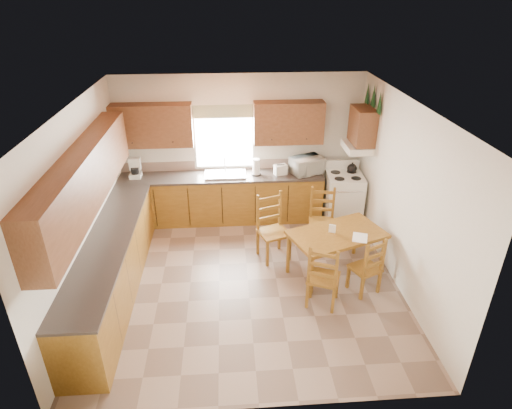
{
  "coord_description": "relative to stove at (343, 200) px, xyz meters",
  "views": [
    {
      "loc": [
        -0.26,
        -5.32,
        4.07
      ],
      "look_at": [
        0.15,
        0.3,
        1.15
      ],
      "focal_mm": 30.0,
      "sensor_mm": 36.0,
      "label": 1
    }
  ],
  "objects": [
    {
      "name": "table_card",
      "position": [
        -0.6,
        -1.57,
        0.33
      ],
      "size": [
        0.1,
        0.06,
        0.13
      ],
      "primitive_type": "cube",
      "rotation": [
        0.0,
        0.0,
        -0.43
      ],
      "color": "white",
      "rests_on": "dining_table"
    },
    {
      "name": "upper_cab_back_left",
      "position": [
        -3.43,
        0.43,
        1.38
      ],
      "size": [
        1.41,
        0.33,
        0.75
      ],
      "primitive_type": "cube",
      "color": "brown",
      "rests_on": "wall_back"
    },
    {
      "name": "microwave",
      "position": [
        -0.67,
        0.29,
        0.6
      ],
      "size": [
        0.63,
        0.55,
        0.31
      ],
      "primitive_type": "imported",
      "rotation": [
        0.0,
        0.0,
        0.4
      ],
      "color": "silver",
      "rests_on": "counter_back"
    },
    {
      "name": "stove",
      "position": [
        0.0,
        0.0,
        0.0
      ],
      "size": [
        0.69,
        0.71,
        0.96
      ],
      "primitive_type": "cube",
      "rotation": [
        0.0,
        0.0,
        -0.08
      ],
      "color": "silver",
      "rests_on": "floor"
    },
    {
      "name": "pine_decal_c",
      "position": [
        0.33,
        0.31,
        1.9
      ],
      "size": [
        0.22,
        0.22,
        0.36
      ],
      "primitive_type": "cone",
      "color": "#153B1A",
      "rests_on": "wall_right"
    },
    {
      "name": "window_valance",
      "position": [
        -2.18,
        0.53,
        1.57
      ],
      "size": [
        1.19,
        0.01,
        0.24
      ],
      "primitive_type": "cube",
      "color": "#4C6735",
      "rests_on": "wall_back"
    },
    {
      "name": "floor",
      "position": [
        -1.88,
        -1.66,
        -0.48
      ],
      "size": [
        4.5,
        4.5,
        0.0
      ],
      "primitive_type": "plane",
      "color": "#846C5A",
      "rests_on": "ground"
    },
    {
      "name": "paper_towel",
      "position": [
        -1.61,
        0.28,
        0.6
      ],
      "size": [
        0.14,
        0.14,
        0.31
      ],
      "primitive_type": "cylinder",
      "rotation": [
        0.0,
        0.0,
        -0.07
      ],
      "color": "white",
      "rests_on": "counter_back"
    },
    {
      "name": "counter_back",
      "position": [
        -2.25,
        0.29,
        0.42
      ],
      "size": [
        3.75,
        0.63,
        0.04
      ],
      "primitive_type": "cube",
      "color": "#39302B",
      "rests_on": "lower_cab_back"
    },
    {
      "name": "wall_left",
      "position": [
        -4.13,
        -1.66,
        0.87
      ],
      "size": [
        4.5,
        4.5,
        0.0
      ],
      "primitive_type": "plane",
      "color": "silver",
      "rests_on": "floor"
    },
    {
      "name": "lower_cab_back",
      "position": [
        -2.25,
        0.29,
        -0.04
      ],
      "size": [
        3.75,
        0.6,
        0.88
      ],
      "primitive_type": "cube",
      "color": "brown",
      "rests_on": "floor"
    },
    {
      "name": "counter_left",
      "position": [
        -3.83,
        -1.81,
        0.42
      ],
      "size": [
        0.63,
        3.6,
        0.04
      ],
      "primitive_type": "cube",
      "color": "#39302B",
      "rests_on": "lower_cab_left"
    },
    {
      "name": "coffeemaker",
      "position": [
        -3.81,
        0.32,
        0.62
      ],
      "size": [
        0.27,
        0.3,
        0.35
      ],
      "primitive_type": "cube",
      "rotation": [
        0.0,
        0.0,
        -0.31
      ],
      "color": "silver",
      "rests_on": "counter_back"
    },
    {
      "name": "chair_near_right",
      "position": [
        -0.85,
        -2.26,
        0.02
      ],
      "size": [
        0.54,
        0.53,
        1.0
      ],
      "primitive_type": "cube",
      "rotation": [
        0.0,
        0.0,
        2.75
      ],
      "color": "brown",
      "rests_on": "floor"
    },
    {
      "name": "lower_cab_left",
      "position": [
        -3.83,
        -1.81,
        -0.04
      ],
      "size": [
        0.6,
        3.6,
        0.88
      ],
      "primitive_type": "cube",
      "color": "brown",
      "rests_on": "floor"
    },
    {
      "name": "pine_decal_a",
      "position": [
        0.33,
        -0.33,
        1.9
      ],
      "size": [
        0.22,
        0.22,
        0.36
      ],
      "primitive_type": "cone",
      "color": "#153B1A",
      "rests_on": "wall_right"
    },
    {
      "name": "window_pane",
      "position": [
        -2.18,
        0.56,
        1.07
      ],
      "size": [
        1.05,
        0.01,
        1.1
      ],
      "primitive_type": "cube",
      "color": "white",
      "rests_on": "wall_back"
    },
    {
      "name": "chair_near_left",
      "position": [
        -0.19,
        -2.03,
        -0.02
      ],
      "size": [
        0.5,
        0.49,
        0.92
      ],
      "primitive_type": "cube",
      "rotation": [
        0.0,
        0.0,
        3.56
      ],
      "color": "brown",
      "rests_on": "floor"
    },
    {
      "name": "dining_table",
      "position": [
        -0.52,
        -1.59,
        -0.11
      ],
      "size": [
        1.58,
        1.23,
        0.75
      ],
      "primitive_type": "cube",
      "rotation": [
        0.0,
        0.0,
        0.36
      ],
      "color": "brown",
      "rests_on": "floor"
    },
    {
      "name": "backsplash",
      "position": [
        -2.25,
        0.58,
        0.53
      ],
      "size": [
        3.75,
        0.01,
        0.18
      ],
      "primitive_type": "cube",
      "color": "#846B5B",
      "rests_on": "counter_back"
    },
    {
      "name": "range_hood",
      "position": [
        0.15,
        -0.01,
        1.04
      ],
      "size": [
        0.44,
        0.62,
        0.12
      ],
      "primitive_type": "cube",
      "color": "silver",
      "rests_on": "wall_right"
    },
    {
      "name": "wall_right",
      "position": [
        0.37,
        -1.66,
        0.87
      ],
      "size": [
        4.5,
        4.5,
        0.0
      ],
      "primitive_type": "plane",
      "color": "silver",
      "rests_on": "floor"
    },
    {
      "name": "wall_back",
      "position": [
        -1.88,
        0.59,
        0.87
      ],
      "size": [
        4.5,
        4.5,
        0.0
      ],
      "primitive_type": "plane",
      "color": "silver",
      "rests_on": "floor"
    },
    {
      "name": "upper_cab_stove",
      "position": [
        0.2,
        -0.01,
        1.42
      ],
      "size": [
        0.33,
        0.62,
        0.62
      ],
      "primitive_type": "cube",
      "color": "brown",
      "rests_on": "wall_right"
    },
    {
      "name": "sink_basin",
      "position": [
        -2.18,
        0.29,
        0.46
      ],
      "size": [
        0.75,
        0.45,
        0.04
      ],
      "primitive_type": "cube",
      "color": "silver",
      "rests_on": "counter_back"
    },
    {
      "name": "window_frame",
      "position": [
        -2.18,
        0.56,
        1.07
      ],
      "size": [
        1.13,
        0.02,
        1.18
      ],
      "primitive_type": "cube",
      "color": "silver",
      "rests_on": "wall_back"
    },
    {
      "name": "ceiling",
      "position": [
        -1.88,
        -1.66,
        2.22
      ],
      "size": [
        4.5,
        4.5,
        0.0
      ],
      "primitive_type": "plane",
      "color": "brown",
      "rests_on": "floor"
    },
    {
      "name": "chair_far_left",
      "position": [
        -1.42,
        -1.07,
        0.07
      ],
      "size": [
        0.58,
        0.57,
        1.1
      ],
      "primitive_type": "cube",
      "rotation": [
        0.0,
        0.0,
        0.34
      ],
      "color": "brown",
      "rests_on": "floor"
    },
    {
      "name": "toaster",
      "position": [
        -1.16,
        0.27,
        0.53
      ],
      "size": [
        0.26,
        0.2,
        0.18
      ],
      "primitive_type": "cube",
      "rotation": [
        0.0,
        0.0,
        0.31
      ],
      "color": "silver",
      "rests_on": "counter_back"
    },
    {
      "name": "upper_cab_left",
      "position": [
        -3.96,
        -1.81,
        1.38
      ],
      "size": [
        0.33,
        3.6,
        0.75
      ],
      "primitive_type": "cube",
      "color": "brown",
      "rests_on": "wall_left"
    },
    {
      "name": "table_paper",
      "position": [
        -0.22,
        -1.75,
        0.27
      ],
      "size": [
        0.29,
        0.34,
        0.0
      ],
      "primitive_type": "cube",
      "rotation": [
        0.0,
        0.0,
        -0.34
      ],
      "color": "white",
      "rests_on": "dining_table"
    },
    {
      "name": "wall_front",
      "position": [
        -1.88,
        -3.91,
        0.87
      ],
      "size": [
        4.5,
        4.5,
        0.0
      ],
      "primitive_type": "plane",
      "color": "silver",
      "rests_on": "floor"
    },
    {
      "name": "pine_decal_b",
      "position": [
        0.33,
        -0.01,
        1.94
      ],
      "size": [
        0.22,
        0.22,
        0.36
      ],
      "primitive_type": "cone",
      "color": "#153B1A",
      "rests_on": "wall_right"
    },
    {
      "name": "upper_cab_back_right",
      "position": [
        -1.02,
        0.43,
        1.38
      ],
      "size": [
        1.25,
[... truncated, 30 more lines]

